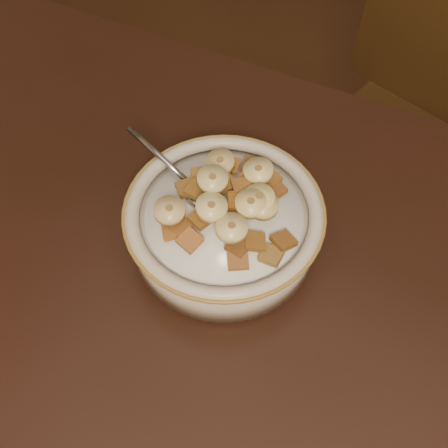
% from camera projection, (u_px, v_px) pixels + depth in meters
% --- Properties ---
extents(chair, '(0.55, 0.55, 1.00)m').
position_uv_depth(chair, '(421.00, 170.00, 0.93)').
color(chair, '#37230F').
rests_on(chair, floor).
extents(cereal_bowl, '(0.20, 0.20, 0.05)m').
position_uv_depth(cereal_bowl, '(224.00, 227.00, 0.53)').
color(cereal_bowl, beige).
rests_on(cereal_bowl, table).
extents(milk, '(0.16, 0.16, 0.00)m').
position_uv_depth(milk, '(224.00, 215.00, 0.51)').
color(milk, white).
rests_on(milk, cereal_bowl).
extents(spoon, '(0.06, 0.05, 0.01)m').
position_uv_depth(spoon, '(202.00, 195.00, 0.52)').
color(spoon, '#A3ABC0').
rests_on(spoon, cereal_bowl).
extents(cereal_square_0, '(0.03, 0.03, 0.01)m').
position_uv_depth(cereal_square_0, '(242.00, 186.00, 0.51)').
color(cereal_square_0, brown).
rests_on(cereal_square_0, milk).
extents(cereal_square_1, '(0.02, 0.02, 0.01)m').
position_uv_depth(cereal_square_1, '(251.00, 165.00, 0.54)').
color(cereal_square_1, brown).
rests_on(cereal_square_1, milk).
extents(cereal_square_2, '(0.03, 0.03, 0.01)m').
position_uv_depth(cereal_square_2, '(225.00, 183.00, 0.51)').
color(cereal_square_2, olive).
rests_on(cereal_square_2, milk).
extents(cereal_square_3, '(0.03, 0.03, 0.01)m').
position_uv_depth(cereal_square_3, '(270.00, 179.00, 0.53)').
color(cereal_square_3, olive).
rests_on(cereal_square_3, milk).
extents(cereal_square_4, '(0.03, 0.02, 0.01)m').
position_uv_depth(cereal_square_4, '(190.00, 240.00, 0.48)').
color(cereal_square_4, brown).
rests_on(cereal_square_4, milk).
extents(cereal_square_5, '(0.03, 0.03, 0.01)m').
position_uv_depth(cereal_square_5, '(238.00, 201.00, 0.50)').
color(cereal_square_5, '#99551B').
rests_on(cereal_square_5, milk).
extents(cereal_square_6, '(0.03, 0.03, 0.01)m').
position_uv_depth(cereal_square_6, '(255.00, 242.00, 0.48)').
color(cereal_square_6, brown).
rests_on(cereal_square_6, milk).
extents(cereal_square_7, '(0.02, 0.02, 0.01)m').
position_uv_depth(cereal_square_7, '(248.00, 181.00, 0.52)').
color(cereal_square_7, brown).
rests_on(cereal_square_7, milk).
extents(cereal_square_8, '(0.03, 0.03, 0.01)m').
position_uv_depth(cereal_square_8, '(173.00, 230.00, 0.49)').
color(cereal_square_8, olive).
rests_on(cereal_square_8, milk).
extents(cereal_square_9, '(0.03, 0.03, 0.01)m').
position_uv_depth(cereal_square_9, '(219.00, 183.00, 0.51)').
color(cereal_square_9, '#8A5F1C').
rests_on(cereal_square_9, milk).
extents(cereal_square_10, '(0.02, 0.02, 0.01)m').
position_uv_depth(cereal_square_10, '(196.00, 190.00, 0.51)').
color(cereal_square_10, brown).
rests_on(cereal_square_10, milk).
extents(cereal_square_11, '(0.03, 0.03, 0.01)m').
position_uv_depth(cereal_square_11, '(284.00, 241.00, 0.48)').
color(cereal_square_11, brown).
rests_on(cereal_square_11, milk).
extents(cereal_square_12, '(0.03, 0.03, 0.01)m').
position_uv_depth(cereal_square_12, '(201.00, 218.00, 0.49)').
color(cereal_square_12, brown).
rests_on(cereal_square_12, milk).
extents(cereal_square_13, '(0.03, 0.03, 0.01)m').
position_uv_depth(cereal_square_13, '(180.00, 227.00, 0.49)').
color(cereal_square_13, brown).
rests_on(cereal_square_13, milk).
extents(cereal_square_14, '(0.03, 0.03, 0.01)m').
position_uv_depth(cereal_square_14, '(260.00, 169.00, 0.53)').
color(cereal_square_14, brown).
rests_on(cereal_square_14, milk).
extents(cereal_square_15, '(0.03, 0.03, 0.01)m').
position_uv_depth(cereal_square_15, '(186.00, 188.00, 0.52)').
color(cereal_square_15, brown).
rests_on(cereal_square_15, milk).
extents(cereal_square_16, '(0.02, 0.02, 0.01)m').
position_uv_depth(cereal_square_16, '(251.00, 181.00, 0.52)').
color(cereal_square_16, brown).
rests_on(cereal_square_16, milk).
extents(cereal_square_17, '(0.03, 0.03, 0.01)m').
position_uv_depth(cereal_square_17, '(275.00, 190.00, 0.52)').
color(cereal_square_17, brown).
rests_on(cereal_square_17, milk).
extents(cereal_square_18, '(0.02, 0.02, 0.01)m').
position_uv_depth(cereal_square_18, '(271.00, 255.00, 0.48)').
color(cereal_square_18, brown).
rests_on(cereal_square_18, milk).
extents(cereal_square_19, '(0.03, 0.03, 0.01)m').
position_uv_depth(cereal_square_19, '(257.00, 178.00, 0.53)').
color(cereal_square_19, brown).
rests_on(cereal_square_19, milk).
extents(cereal_square_20, '(0.03, 0.03, 0.01)m').
position_uv_depth(cereal_square_20, '(201.00, 176.00, 0.53)').
color(cereal_square_20, brown).
rests_on(cereal_square_20, milk).
extents(cereal_square_21, '(0.02, 0.02, 0.01)m').
position_uv_depth(cereal_square_21, '(257.00, 188.00, 0.51)').
color(cereal_square_21, brown).
rests_on(cereal_square_21, milk).
extents(cereal_square_22, '(0.02, 0.02, 0.01)m').
position_uv_depth(cereal_square_22, '(230.00, 165.00, 0.54)').
color(cereal_square_22, '#9C561A').
rests_on(cereal_square_22, milk).
extents(cereal_square_23, '(0.02, 0.02, 0.01)m').
position_uv_depth(cereal_square_23, '(268.00, 177.00, 0.53)').
color(cereal_square_23, '#905B18').
rests_on(cereal_square_23, milk).
extents(cereal_square_24, '(0.02, 0.02, 0.01)m').
position_uv_depth(cereal_square_24, '(238.00, 246.00, 0.48)').
color(cereal_square_24, brown).
rests_on(cereal_square_24, milk).
extents(cereal_square_25, '(0.03, 0.03, 0.01)m').
position_uv_depth(cereal_square_25, '(238.00, 260.00, 0.47)').
color(cereal_square_25, brown).
rests_on(cereal_square_25, milk).
extents(banana_slice_0, '(0.04, 0.04, 0.01)m').
position_uv_depth(banana_slice_0, '(212.00, 207.00, 0.48)').
color(banana_slice_0, beige).
rests_on(banana_slice_0, milk).
extents(banana_slice_1, '(0.04, 0.04, 0.01)m').
position_uv_depth(banana_slice_1, '(259.00, 199.00, 0.49)').
color(banana_slice_1, '#F5DC84').
rests_on(banana_slice_1, milk).
extents(banana_slice_2, '(0.03, 0.03, 0.01)m').
position_uv_depth(banana_slice_2, '(170.00, 211.00, 0.48)').
color(banana_slice_2, '#E2C47B').
rests_on(banana_slice_2, milk).
extents(banana_slice_3, '(0.04, 0.04, 0.01)m').
position_uv_depth(banana_slice_3, '(251.00, 204.00, 0.48)').
color(banana_slice_3, beige).
rests_on(banana_slice_3, milk).
extents(banana_slice_4, '(0.04, 0.04, 0.01)m').
position_uv_depth(banana_slice_4, '(263.00, 205.00, 0.48)').
color(banana_slice_4, '#D0C780').
rests_on(banana_slice_4, milk).
extents(banana_slice_5, '(0.04, 0.04, 0.01)m').
position_uv_depth(banana_slice_5, '(258.00, 171.00, 0.51)').
color(banana_slice_5, '#FDF192').
rests_on(banana_slice_5, milk).
extents(banana_slice_6, '(0.04, 0.04, 0.02)m').
position_uv_depth(banana_slice_6, '(220.00, 163.00, 0.52)').
color(banana_slice_6, '#D1BB70').
rests_on(banana_slice_6, milk).
extents(banana_slice_7, '(0.04, 0.04, 0.01)m').
position_uv_depth(banana_slice_7, '(232.00, 228.00, 0.47)').
color(banana_slice_7, '#FFE58E').
rests_on(banana_slice_7, milk).
extents(banana_slice_8, '(0.03, 0.03, 0.01)m').
position_uv_depth(banana_slice_8, '(213.00, 179.00, 0.49)').
color(banana_slice_8, '#E3CF8A').
rests_on(banana_slice_8, milk).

